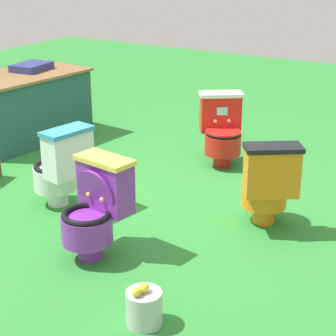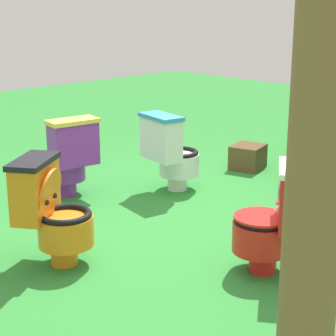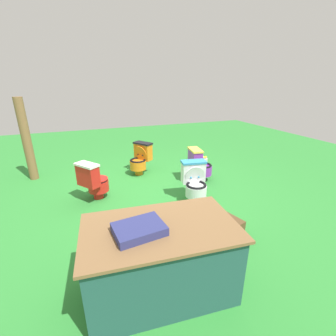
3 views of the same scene
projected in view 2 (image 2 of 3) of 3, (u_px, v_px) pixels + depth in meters
The scene contains 7 objects.
ground at pixel (166, 223), 4.77m from camera, with size 14.00×14.00×0.00m, color #2D8433.
toilet_red at pixel (276, 219), 3.83m from camera, with size 0.63×0.61×0.73m.
toilet_orange at pixel (52, 211), 3.96m from camera, with size 0.63×0.61×0.73m.
toilet_purple at pixel (69, 157), 5.28m from camera, with size 0.54×0.47×0.73m.
toilet_white at pixel (171, 152), 5.44m from camera, with size 0.48×0.55×0.73m.
wooden_post at pixel (308, 286), 1.86m from camera, with size 0.18×0.18×1.76m, color brown.
small_crate at pixel (248, 157), 6.22m from camera, with size 0.33×0.30×0.25m, color brown.
Camera 2 is at (3.24, -3.07, 1.75)m, focal length 64.17 mm.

